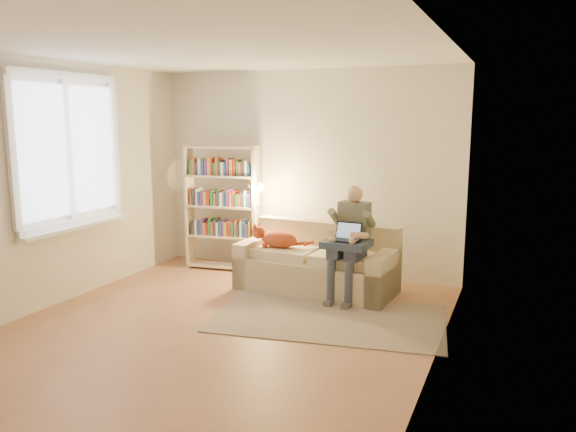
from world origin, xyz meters
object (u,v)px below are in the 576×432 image
at_px(laptop, 341,235).
at_px(person, 350,236).
at_px(sofa, 318,267).
at_px(bookshelf, 222,202).
at_px(cat, 280,238).

bearing_deg(laptop, person, 55.63).
bearing_deg(sofa, bookshelf, 169.08).
xyz_separation_m(person, laptop, (-0.07, -0.09, 0.02)).
height_order(person, bookshelf, bookshelf).
bearing_deg(sofa, person, -17.55).
height_order(laptop, bookshelf, bookshelf).
height_order(sofa, person, person).
relative_size(person, bookshelf, 0.76).
bearing_deg(laptop, cat, 171.34).
distance_m(cat, laptop, 0.84).
relative_size(laptop, bookshelf, 0.18).
xyz_separation_m(sofa, person, (0.44, -0.17, 0.44)).
xyz_separation_m(sofa, bookshelf, (-1.48, 0.38, 0.63)).
relative_size(person, laptop, 4.16).
bearing_deg(person, cat, 178.31).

